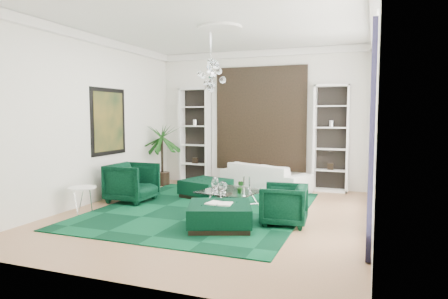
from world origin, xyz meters
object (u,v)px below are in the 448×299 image
at_px(coffee_table, 231,200).
at_px(side_table, 83,201).
at_px(sofa, 265,176).
at_px(ottoman_side, 206,189).
at_px(armchair_right, 284,205).
at_px(ottoman_front, 220,216).
at_px(palm, 162,146).
at_px(armchair_left, 132,182).

distance_m(coffee_table, side_table, 3.07).
bearing_deg(side_table, coffee_table, 28.15).
relative_size(sofa, coffee_table, 2.11).
bearing_deg(ottoman_side, armchair_right, -36.97).
bearing_deg(ottoman_front, side_table, 179.85).
xyz_separation_m(sofa, palm, (-2.92, -0.36, 0.77)).
xyz_separation_m(coffee_table, palm, (-2.81, 2.03, 0.92)).
relative_size(sofa, ottoman_front, 2.24).
distance_m(armchair_left, palm, 2.31).
bearing_deg(armchair_left, sofa, -43.79).
distance_m(sofa, ottoman_side, 1.86).
height_order(coffee_table, ottoman_front, ottoman_front).
xyz_separation_m(armchair_right, palm, (-4.13, 2.86, 0.75)).
xyz_separation_m(ottoman_side, palm, (-1.84, 1.14, 0.91)).
bearing_deg(armchair_right, sofa, -164.10).
bearing_deg(side_table, sofa, 53.67).
height_order(armchair_right, side_table, armchair_right).
distance_m(coffee_table, ottoman_side, 1.32).
relative_size(ottoman_side, side_table, 1.78).
distance_m(ottoman_side, side_table, 2.91).
xyz_separation_m(sofa, coffee_table, (-0.12, -2.39, -0.16)).
bearing_deg(sofa, ottoman_side, 76.15).
height_order(coffee_table, side_table, side_table).
xyz_separation_m(coffee_table, side_table, (-2.71, -1.45, 0.07)).
bearing_deg(ottoman_side, armchair_left, -143.77).
height_order(armchair_left, ottoman_front, armchair_left).
bearing_deg(coffee_table, sofa, 87.18).
distance_m(ottoman_front, side_table, 3.01).
distance_m(sofa, coffee_table, 2.40).
bearing_deg(palm, armchair_left, -78.96).
height_order(sofa, palm, palm).
height_order(armchair_left, coffee_table, armchair_left).
xyz_separation_m(armchair_right, side_table, (-4.03, -0.62, -0.11)).
distance_m(armchair_right, ottoman_side, 2.87).
distance_m(armchair_right, ottoman_front, 1.21).
distance_m(sofa, armchair_right, 3.44).
bearing_deg(ottoman_front, palm, 131.70).
xyz_separation_m(sofa, side_table, (-2.82, -3.84, -0.09)).
relative_size(sofa, armchair_right, 2.98).
distance_m(ottoman_side, ottoman_front, 2.67).
bearing_deg(sofa, coffee_table, 109.32).
relative_size(coffee_table, ottoman_side, 1.18).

